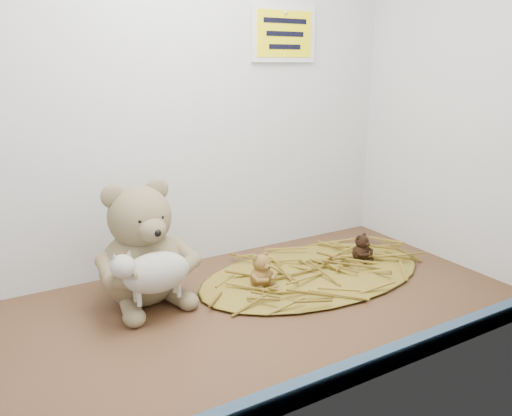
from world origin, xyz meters
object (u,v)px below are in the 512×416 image
mini_teddy_tan (261,269)px  mini_teddy_brown (361,246)px  main_teddy (140,243)px  toy_lamb (156,272)px

mini_teddy_tan → mini_teddy_brown: size_ratio=1.13×
main_teddy → mini_teddy_tan: (23.93, -7.91, -7.91)cm
mini_teddy_brown → mini_teddy_tan: bearing=165.5°
toy_lamb → mini_teddy_tan: toy_lamb is taller
toy_lamb → mini_teddy_brown: size_ratio=2.50×
toy_lamb → mini_teddy_tan: 24.45cm
toy_lamb → mini_teddy_brown: 53.48cm
toy_lamb → mini_teddy_tan: (23.93, 1.32, -4.85)cm
main_teddy → toy_lamb: main_teddy is taller
mini_teddy_brown → main_teddy: bearing=156.5°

